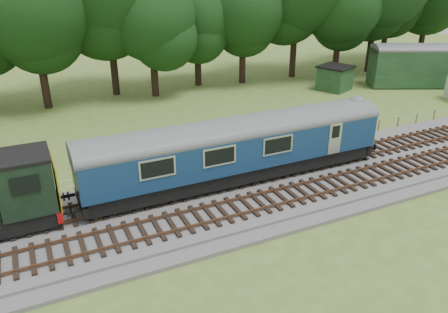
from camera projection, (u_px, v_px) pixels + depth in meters
ground at (276, 188)px, 25.53m from camera, size 120.00×120.00×0.00m
ballast at (277, 186)px, 25.46m from camera, size 70.00×7.00×0.35m
track_north at (265, 172)px, 26.52m from camera, size 67.20×2.40×0.21m
track_south at (292, 194)px, 24.04m from camera, size 67.20×2.40×0.21m
fence at (241, 160)px, 29.24m from camera, size 64.00×0.12×1.00m
tree_line at (161, 94)px, 43.69m from camera, size 70.00×8.00×18.00m
dmu_railcar at (238, 144)px, 24.90m from camera, size 18.05×2.86×3.88m
worker at (97, 201)px, 21.53m from camera, size 0.83×0.68×1.95m
shed at (335, 78)px, 44.77m from camera, size 4.00×4.00×2.50m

